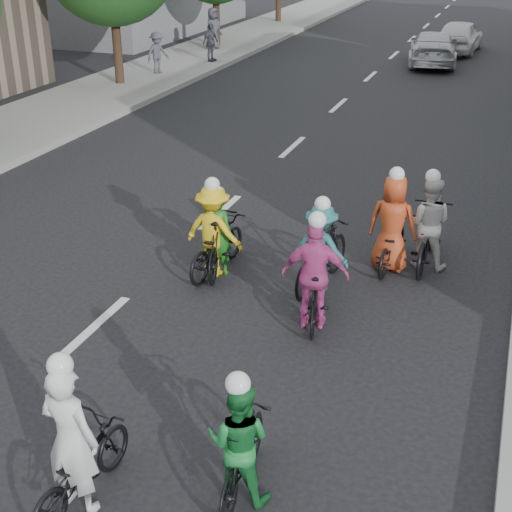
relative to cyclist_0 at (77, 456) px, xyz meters
The scene contains 16 objects.
ground 3.65m from the cyclist_0, 120.39° to the left, with size 120.00×120.00×0.00m, color black.
sidewalk_left 16.38m from the cyclist_0, 126.85° to the left, with size 4.00×80.00×0.15m, color gray.
curb_left 15.29m from the cyclist_0, 120.99° to the left, with size 0.18×80.00×0.18m, color #999993.
cyclist_0 is the anchor object (origin of this frame).
cyclist_1 1.70m from the cyclist_0, 25.38° to the left, with size 0.73×1.60×1.58m.
cyclist_2 5.57m from the cyclist_0, 98.45° to the left, with size 1.10×1.85×1.77m.
cyclist_3 4.58m from the cyclist_0, 73.45° to the left, with size 1.07×1.58×1.88m.
cyclist_4 7.05m from the cyclist_0, 73.42° to the left, with size 0.88×1.68×1.88m.
cyclist_5 5.60m from the cyclist_0, 97.88° to the left, with size 0.84×1.82×1.63m.
cyclist_6 7.52m from the cyclist_0, 69.98° to the left, with size 0.81×1.94×1.81m.
cyclist_7 5.69m from the cyclist_0, 79.26° to the left, with size 1.06×1.96×1.65m.
follow_car_lead 26.41m from the cyclist_0, 89.84° to the left, with size 1.90×4.68×1.36m, color silver.
follow_car_trail 29.87m from the cyclist_0, 88.50° to the left, with size 1.71×4.26×1.45m, color white.
spectator_0 22.25m from the cyclist_0, 115.25° to the left, with size 1.00×0.58×1.55m, color #4F4F5C.
spectator_1 24.70m from the cyclist_0, 110.39° to the left, with size 0.90×0.38×1.54m, color #484854.
spectator_2 27.72m from the cyclist_0, 110.48° to the left, with size 0.88×0.57×1.81m, color #464651.
Camera 1 is at (5.55, -7.84, 5.66)m, focal length 50.00 mm.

